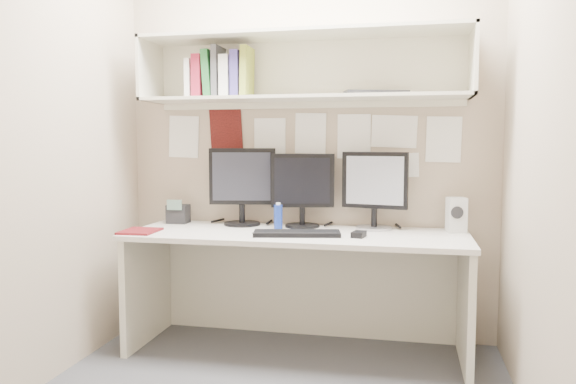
% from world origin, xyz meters
% --- Properties ---
extents(wall_back, '(2.40, 0.02, 2.60)m').
position_xyz_m(wall_back, '(0.00, 1.00, 1.30)').
color(wall_back, tan).
rests_on(wall_back, ground).
extents(wall_front, '(2.40, 0.02, 2.60)m').
position_xyz_m(wall_front, '(0.00, -1.00, 1.30)').
color(wall_front, tan).
rests_on(wall_front, ground).
extents(wall_left, '(0.02, 2.00, 2.60)m').
position_xyz_m(wall_left, '(-1.20, 0.00, 1.30)').
color(wall_left, tan).
rests_on(wall_left, ground).
extents(wall_right, '(0.02, 2.00, 2.60)m').
position_xyz_m(wall_right, '(1.20, 0.00, 1.30)').
color(wall_right, tan).
rests_on(wall_right, ground).
extents(desk, '(2.00, 0.70, 0.73)m').
position_xyz_m(desk, '(0.00, 0.65, 0.37)').
color(desk, beige).
rests_on(desk, floor).
extents(overhead_hutch, '(2.00, 0.38, 0.40)m').
position_xyz_m(overhead_hutch, '(0.00, 0.86, 1.72)').
color(overhead_hutch, beige).
rests_on(overhead_hutch, wall_back).
extents(pinned_papers, '(1.92, 0.01, 0.48)m').
position_xyz_m(pinned_papers, '(0.00, 0.99, 1.25)').
color(pinned_papers, white).
rests_on(pinned_papers, wall_back).
extents(monitor_left, '(0.42, 0.23, 0.49)m').
position_xyz_m(monitor_left, '(-0.40, 0.87, 1.00)').
color(monitor_left, black).
rests_on(monitor_left, desk).
extents(monitor_center, '(0.39, 0.22, 0.46)m').
position_xyz_m(monitor_center, '(-0.01, 0.87, 0.98)').
color(monitor_center, black).
rests_on(monitor_center, desk).
extents(monitor_right, '(0.41, 0.22, 0.47)m').
position_xyz_m(monitor_right, '(0.44, 0.87, 0.99)').
color(monitor_right, '#A5A5AA').
rests_on(monitor_right, desk).
extents(keyboard, '(0.52, 0.27, 0.02)m').
position_xyz_m(keyboard, '(0.02, 0.53, 0.74)').
color(keyboard, black).
rests_on(keyboard, desk).
extents(mouse, '(0.08, 0.12, 0.03)m').
position_xyz_m(mouse, '(0.37, 0.55, 0.75)').
color(mouse, black).
rests_on(mouse, desk).
extents(speaker, '(0.12, 0.13, 0.21)m').
position_xyz_m(speaker, '(0.92, 0.84, 0.83)').
color(speaker, '#BBBBB6').
rests_on(speaker, desk).
extents(blue_bottle, '(0.05, 0.05, 0.16)m').
position_xyz_m(blue_bottle, '(-0.14, 0.74, 0.81)').
color(blue_bottle, navy).
rests_on(blue_bottle, desk).
extents(maroon_notebook, '(0.21, 0.25, 0.01)m').
position_xyz_m(maroon_notebook, '(-0.91, 0.45, 0.74)').
color(maroon_notebook, '#5B0F14').
rests_on(maroon_notebook, desk).
extents(desk_phone, '(0.14, 0.12, 0.16)m').
position_xyz_m(desk_phone, '(-0.84, 0.86, 0.79)').
color(desk_phone, black).
rests_on(desk_phone, desk).
extents(book_stack, '(0.40, 0.20, 0.32)m').
position_xyz_m(book_stack, '(-0.53, 0.82, 1.68)').
color(book_stack, white).
rests_on(book_stack, overhead_hutch).
extents(hutch_tray, '(0.40, 0.25, 0.03)m').
position_xyz_m(hutch_tray, '(0.45, 0.81, 1.55)').
color(hutch_tray, black).
rests_on(hutch_tray, overhead_hutch).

